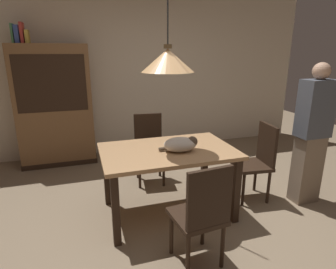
{
  "coord_description": "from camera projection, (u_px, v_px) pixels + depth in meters",
  "views": [
    {
      "loc": [
        -0.96,
        -2.29,
        1.75
      ],
      "look_at": [
        -0.04,
        0.58,
        0.85
      ],
      "focal_mm": 30.08,
      "sensor_mm": 36.0,
      "label": 1
    }
  ],
  "objects": [
    {
      "name": "person_standing",
      "position": [
        312.0,
        135.0,
        3.21
      ],
      "size": [
        0.36,
        0.22,
        1.63
      ],
      "color": "#84705B",
      "rests_on": "ground"
    },
    {
      "name": "cat_sleeping",
      "position": [
        181.0,
        144.0,
        2.89
      ],
      "size": [
        0.39,
        0.26,
        0.16
      ],
      "color": "beige",
      "rests_on": "dining_table"
    },
    {
      "name": "chair_right_side",
      "position": [
        258.0,
        159.0,
        3.36
      ],
      "size": [
        0.44,
        0.44,
        0.93
      ],
      "color": "black",
      "rests_on": "ground"
    },
    {
      "name": "book_yellow_short",
      "position": [
        27.0,
        37.0,
        3.98
      ],
      "size": [
        0.04,
        0.2,
        0.18
      ],
      "primitive_type": "cube",
      "color": "gold",
      "rests_on": "hutch_bookcase"
    },
    {
      "name": "book_red_tall",
      "position": [
        22.0,
        33.0,
        3.95
      ],
      "size": [
        0.04,
        0.22,
        0.28
      ],
      "primitive_type": "cube",
      "color": "#B73833",
      "rests_on": "hutch_bookcase"
    },
    {
      "name": "pendant_lamp",
      "position": [
        168.0,
        60.0,
        2.71
      ],
      "size": [
        0.52,
        0.52,
        1.3
      ],
      "color": "#E0A86B"
    },
    {
      "name": "hutch_bookcase",
      "position": [
        55.0,
        109.0,
        4.35
      ],
      "size": [
        1.12,
        0.45,
        1.85
      ],
      "color": "brown",
      "rests_on": "ground"
    },
    {
      "name": "back_wall",
      "position": [
        134.0,
        69.0,
        4.88
      ],
      "size": [
        6.4,
        0.1,
        2.9
      ],
      "primitive_type": "cube",
      "color": "beige",
      "rests_on": "ground"
    },
    {
      "name": "ground",
      "position": [
        189.0,
        229.0,
        2.87
      ],
      "size": [
        10.0,
        10.0,
        0.0
      ],
      "primitive_type": "plane",
      "color": "#847056"
    },
    {
      "name": "chair_far_back",
      "position": [
        149.0,
        145.0,
        3.85
      ],
      "size": [
        0.44,
        0.44,
        0.93
      ],
      "color": "black",
      "rests_on": "ground"
    },
    {
      "name": "dining_table",
      "position": [
        168.0,
        158.0,
        3.0
      ],
      "size": [
        1.4,
        0.9,
        0.75
      ],
      "color": "tan",
      "rests_on": "ground"
    },
    {
      "name": "book_green_slim",
      "position": [
        13.0,
        33.0,
        3.91
      ],
      "size": [
        0.03,
        0.2,
        0.26
      ],
      "primitive_type": "cube",
      "color": "#427A4C",
      "rests_on": "hutch_bookcase"
    },
    {
      "name": "chair_near_front",
      "position": [
        202.0,
        213.0,
        2.24
      ],
      "size": [
        0.44,
        0.44,
        0.93
      ],
      "color": "black",
      "rests_on": "ground"
    },
    {
      "name": "book_blue_wide",
      "position": [
        18.0,
        34.0,
        3.93
      ],
      "size": [
        0.06,
        0.24,
        0.24
      ],
      "primitive_type": "cube",
      "color": "#384C93",
      "rests_on": "hutch_bookcase"
    }
  ]
}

